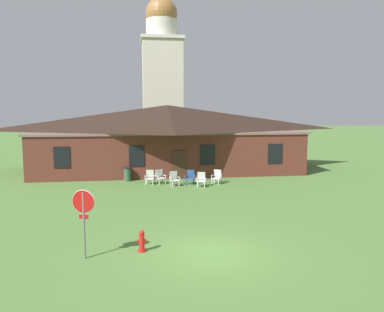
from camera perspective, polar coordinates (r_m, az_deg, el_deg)
The scene contains 12 objects.
ground_plane at distance 13.86m, azimuth 2.83°, elevation -14.45°, with size 200.00×200.00×0.00m, color #517A38.
brick_building at distance 32.45m, azimuth -3.76°, elevation 2.95°, with size 21.64×10.40×5.46m.
dome_tower at distance 47.93m, azimuth -4.54°, elevation 11.59°, with size 5.18×5.18×19.48m.
stop_sign at distance 13.39m, azimuth -16.08°, elevation -7.88°, with size 0.77×0.28×2.40m.
lawn_chair_by_porch at distance 26.06m, azimuth -6.40°, elevation -3.14°, with size 0.71×0.74×0.96m.
lawn_chair_near_door at distance 26.11m, azimuth -4.85°, elevation -3.10°, with size 0.79×0.83×0.96m.
lawn_chair_left_end at distance 25.33m, azimuth -2.71°, elevation -3.40°, with size 0.73×0.77×0.96m.
lawn_chair_middle at distance 25.88m, azimuth -0.28°, elevation -3.17°, with size 0.80×0.84×0.96m.
lawn_chair_right_end at distance 25.01m, azimuth 1.39°, elevation -3.53°, with size 0.73×0.77×0.96m.
lawn_chair_far_side at distance 26.09m, azimuth 3.79°, elevation -3.10°, with size 0.83×0.86×0.96m.
fire_hydrant at distance 14.00m, azimuth -7.60°, elevation -12.65°, with size 0.36×0.28×0.79m.
trash_bin at distance 27.38m, azimuth -9.71°, elevation -2.71°, with size 0.56×0.56×0.98m.
Camera 1 is at (-2.49, -12.66, 5.07)m, focal length 35.33 mm.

